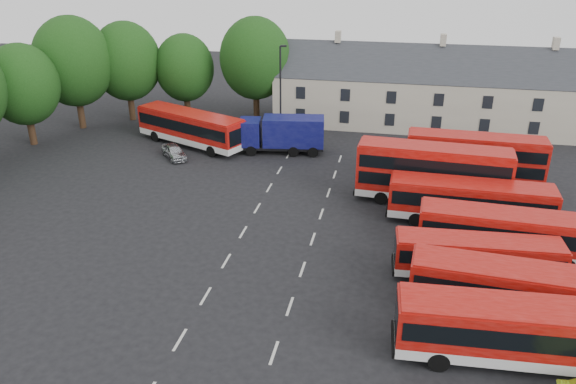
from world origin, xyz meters
name	(u,v)px	position (x,y,z in m)	size (l,w,h in m)	color
ground	(235,246)	(0.00, 0.00, 0.00)	(140.00, 140.00, 0.00)	black
lane_markings	(278,236)	(2.50, 2.00, 0.01)	(5.15, 33.80, 0.01)	beige
treeline	(89,74)	(-20.74, 19.36, 6.68)	(29.92, 32.59, 12.01)	black
terrace_houses	(437,93)	(14.00, 30.00, 3.86)	(35.70, 7.13, 10.06)	beige
bus_row_a	(519,329)	(16.61, -8.25, 1.96)	(11.68, 3.28, 3.27)	silver
bus_row_b	(517,288)	(17.11, -4.58, 1.91)	(11.37, 3.41, 3.17)	silver
bus_row_c	(478,255)	(15.47, -0.96, 1.66)	(9.89, 2.86, 2.76)	silver
bus_row_d	(508,231)	(17.60, 2.23, 1.89)	(11.26, 3.17, 3.15)	silver
bus_row_e	(470,200)	(15.65, 6.56, 1.95)	(11.51, 2.95, 3.24)	silver
bus_dd_south	(433,171)	(13.04, 9.65, 2.68)	(11.63, 3.34, 4.71)	silver
bus_dd_north	(475,158)	(16.52, 13.63, 2.57)	(11.06, 2.90, 4.50)	silver
bus_north	(190,126)	(-10.12, 18.79, 2.07)	(12.26, 7.49, 3.44)	silver
box_truck	(283,133)	(-0.68, 18.64, 1.99)	(8.40, 3.69, 3.55)	black
silver_car	(174,152)	(-10.44, 15.05, 0.65)	(1.53, 3.81, 1.30)	#A8ACB0
lamppost	(281,94)	(-1.25, 20.39, 5.33)	(0.69, 0.40, 9.98)	black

